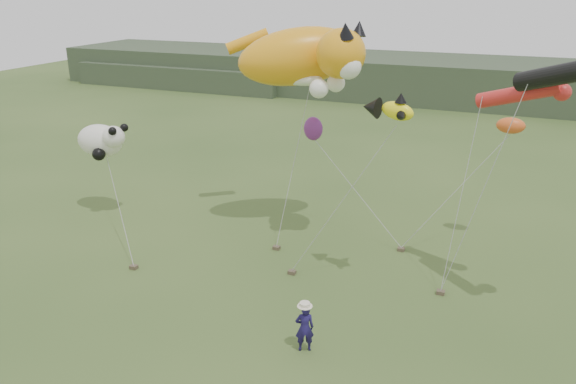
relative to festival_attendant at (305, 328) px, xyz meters
The scene contains 9 objects.
ground 1.04m from the festival_attendant, 139.85° to the left, with size 120.00×120.00×0.00m, color #385123.
headland 45.24m from the festival_attendant, 94.54° to the left, with size 90.00×13.00×4.00m.
festival_attendant is the anchor object (origin of this frame).
sandbag_anchors 5.83m from the festival_attendant, 109.30° to the left, with size 12.58×6.18×0.16m.
cat_kite 12.11m from the festival_attendant, 110.29° to the left, with size 7.33×5.09×3.28m.
fish_kite 8.18m from the festival_attendant, 77.23° to the left, with size 2.08×1.37×1.05m.
tube_kites 11.49m from the festival_attendant, 42.03° to the left, with size 4.75×3.77×2.55m.
panda_kite 15.79m from the festival_attendant, 151.91° to the left, with size 2.91×1.89×1.81m.
misc_kites 11.61m from the festival_attendant, 87.33° to the left, with size 9.94×1.27×1.77m.
Camera 1 is at (5.80, -14.90, 11.31)m, focal length 35.00 mm.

